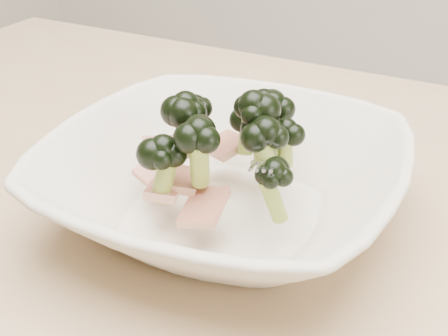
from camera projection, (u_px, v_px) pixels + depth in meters
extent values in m
cube|color=tan|center=(233.00, 232.00, 0.56)|extent=(1.20, 0.80, 0.04)
cylinder|color=tan|center=(65.00, 224.00, 1.23)|extent=(0.06, 0.06, 0.71)
imported|color=beige|center=(224.00, 182.00, 0.52)|extent=(0.31, 0.31, 0.07)
cylinder|color=olive|center=(165.00, 178.00, 0.49)|extent=(0.02, 0.03, 0.04)
ellipsoid|color=black|center=(163.00, 149.00, 0.48)|extent=(0.04, 0.04, 0.03)
cylinder|color=olive|center=(262.00, 146.00, 0.51)|extent=(0.02, 0.02, 0.03)
ellipsoid|color=black|center=(263.00, 125.00, 0.50)|extent=(0.03, 0.03, 0.03)
cylinder|color=olive|center=(196.00, 131.00, 0.56)|extent=(0.02, 0.02, 0.04)
ellipsoid|color=black|center=(195.00, 105.00, 0.54)|extent=(0.03, 0.03, 0.03)
cylinder|color=olive|center=(266.00, 143.00, 0.56)|extent=(0.02, 0.01, 0.03)
ellipsoid|color=black|center=(267.00, 125.00, 0.55)|extent=(0.03, 0.03, 0.02)
cylinder|color=olive|center=(285.00, 151.00, 0.52)|extent=(0.01, 0.02, 0.03)
ellipsoid|color=black|center=(287.00, 129.00, 0.51)|extent=(0.03, 0.03, 0.03)
cylinder|color=olive|center=(273.00, 199.00, 0.47)|extent=(0.02, 0.02, 0.04)
ellipsoid|color=black|center=(274.00, 171.00, 0.46)|extent=(0.03, 0.03, 0.03)
cylinder|color=olive|center=(199.00, 163.00, 0.48)|extent=(0.02, 0.03, 0.05)
ellipsoid|color=black|center=(199.00, 131.00, 0.47)|extent=(0.04, 0.04, 0.03)
cylinder|color=olive|center=(270.00, 145.00, 0.55)|extent=(0.02, 0.01, 0.03)
ellipsoid|color=black|center=(271.00, 127.00, 0.54)|extent=(0.03, 0.03, 0.02)
cylinder|color=olive|center=(186.00, 135.00, 0.53)|extent=(0.03, 0.02, 0.05)
ellipsoid|color=black|center=(186.00, 105.00, 0.51)|extent=(0.04, 0.04, 0.03)
cylinder|color=olive|center=(263.00, 134.00, 0.56)|extent=(0.03, 0.02, 0.05)
ellipsoid|color=black|center=(264.00, 102.00, 0.55)|extent=(0.04, 0.04, 0.03)
cylinder|color=olive|center=(246.00, 136.00, 0.55)|extent=(0.02, 0.02, 0.04)
ellipsoid|color=black|center=(247.00, 114.00, 0.54)|extent=(0.03, 0.03, 0.03)
cylinder|color=olive|center=(253.00, 131.00, 0.51)|extent=(0.03, 0.03, 0.04)
ellipsoid|color=black|center=(253.00, 105.00, 0.50)|extent=(0.04, 0.04, 0.03)
cylinder|color=olive|center=(265.00, 158.00, 0.50)|extent=(0.02, 0.02, 0.04)
ellipsoid|color=black|center=(266.00, 131.00, 0.49)|extent=(0.04, 0.04, 0.03)
cylinder|color=olive|center=(272.00, 134.00, 0.56)|extent=(0.02, 0.02, 0.05)
ellipsoid|color=black|center=(273.00, 104.00, 0.54)|extent=(0.04, 0.04, 0.03)
cube|color=maroon|center=(172.00, 142.00, 0.55)|extent=(0.06, 0.05, 0.01)
cube|color=maroon|center=(226.00, 145.00, 0.57)|extent=(0.05, 0.05, 0.02)
cube|color=maroon|center=(163.00, 191.00, 0.50)|extent=(0.04, 0.05, 0.02)
cube|color=maroon|center=(176.00, 178.00, 0.51)|extent=(0.05, 0.05, 0.01)
cube|color=maroon|center=(158.00, 179.00, 0.53)|extent=(0.05, 0.03, 0.02)
cube|color=maroon|center=(204.00, 207.00, 0.49)|extent=(0.04, 0.05, 0.02)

